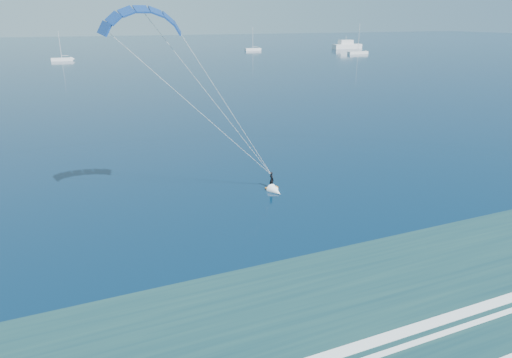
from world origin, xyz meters
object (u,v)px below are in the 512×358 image
Objects in this scene: kitesurfer_rig at (216,104)px; sailboat_2 at (62,59)px; sailboat_3 at (253,49)px; motor_yacht at (347,45)px; sailboat_4 at (358,53)px.

sailboat_2 is at bearing 93.34° from kitesurfer_rig.
sailboat_2 is 94.50m from sailboat_3.
kitesurfer_rig is 1.56× the size of sailboat_3.
sailboat_2 reaches higher than motor_yacht.
kitesurfer_rig is 161.42m from sailboat_2.
sailboat_4 is (-16.79, -34.18, -1.10)m from motor_yacht.
motor_yacht is 52.71m from sailboat_3.
sailboat_2 is at bearing 173.06° from sailboat_4.
motor_yacht is 144.58m from sailboat_2.
kitesurfer_rig reaches higher than motor_yacht.
motor_yacht is 1.22× the size of sailboat_4.
kitesurfer_rig is 203.50m from sailboat_3.
kitesurfer_rig is 1.08× the size of motor_yacht.
sailboat_4 is at bearing -48.88° from sailboat_3.
motor_yacht is at bearing 7.47° from sailboat_2.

